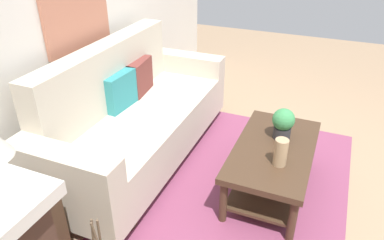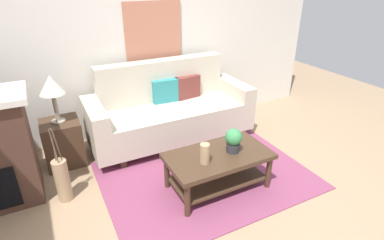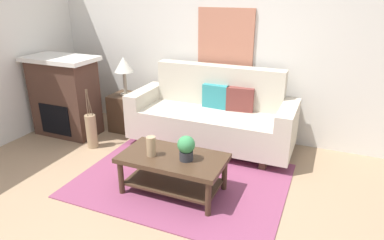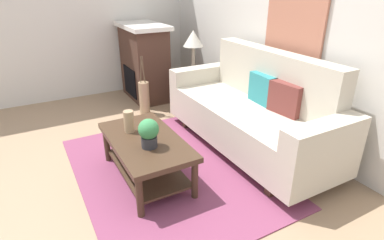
# 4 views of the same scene
# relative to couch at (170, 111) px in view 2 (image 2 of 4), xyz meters

# --- Properties ---
(ground_plane) EXTENTS (9.39, 9.39, 0.00)m
(ground_plane) POSITION_rel_couch_xyz_m (0.01, -1.51, -0.43)
(ground_plane) COLOR #9E7F60
(wall_back) EXTENTS (5.39, 0.10, 2.70)m
(wall_back) POSITION_rel_couch_xyz_m (0.01, 0.54, 0.92)
(wall_back) COLOR silver
(wall_back) RESTS_ON ground_plane
(area_rug) EXTENTS (2.31, 1.73, 0.01)m
(area_rug) POSITION_rel_couch_xyz_m (0.01, -1.01, -0.42)
(area_rug) COLOR #843D5B
(area_rug) RESTS_ON ground_plane
(couch) EXTENTS (2.20, 0.84, 1.08)m
(couch) POSITION_rel_couch_xyz_m (0.00, 0.00, 0.00)
(couch) COLOR beige
(couch) RESTS_ON ground_plane
(throw_pillow_teal) EXTENTS (0.37, 0.14, 0.32)m
(throw_pillow_teal) POSITION_rel_couch_xyz_m (0.00, 0.13, 0.25)
(throw_pillow_teal) COLOR teal
(throw_pillow_teal) RESTS_ON couch
(throw_pillow_maroon) EXTENTS (0.37, 0.16, 0.32)m
(throw_pillow_maroon) POSITION_rel_couch_xyz_m (0.34, 0.13, 0.25)
(throw_pillow_maroon) COLOR brown
(throw_pillow_maroon) RESTS_ON couch
(coffee_table) EXTENTS (1.10, 0.60, 0.43)m
(coffee_table) POSITION_rel_couch_xyz_m (0.02, -1.25, -0.12)
(coffee_table) COLOR #422D1E
(coffee_table) RESTS_ON ground_plane
(tabletop_vase) EXTENTS (0.10, 0.10, 0.21)m
(tabletop_vase) POSITION_rel_couch_xyz_m (-0.19, -1.33, 0.11)
(tabletop_vase) COLOR tan
(tabletop_vase) RESTS_ON coffee_table
(potted_plant_tabletop) EXTENTS (0.18, 0.18, 0.26)m
(potted_plant_tabletop) POSITION_rel_couch_xyz_m (0.18, -1.28, 0.14)
(potted_plant_tabletop) COLOR #2D2D33
(potted_plant_tabletop) RESTS_ON coffee_table
(side_table) EXTENTS (0.44, 0.44, 0.56)m
(side_table) POSITION_rel_couch_xyz_m (-1.40, 0.04, -0.15)
(side_table) COLOR #422D1E
(side_table) RESTS_ON ground_plane
(table_lamp) EXTENTS (0.28, 0.28, 0.57)m
(table_lamp) POSITION_rel_couch_xyz_m (-1.40, 0.04, 0.56)
(table_lamp) COLOR gray
(table_lamp) RESTS_ON side_table
(floor_vase) EXTENTS (0.15, 0.15, 0.47)m
(floor_vase) POSITION_rel_couch_xyz_m (-1.49, -0.70, -0.20)
(floor_vase) COLOR tan
(floor_vase) RESTS_ON ground_plane
(floor_vase_branch_a) EXTENTS (0.04, 0.05, 0.36)m
(floor_vase_branch_a) POSITION_rel_couch_xyz_m (-1.47, -0.70, 0.22)
(floor_vase_branch_a) COLOR brown
(floor_vase_branch_a) RESTS_ON floor_vase
(floor_vase_branch_b) EXTENTS (0.03, 0.03, 0.36)m
(floor_vase_branch_b) POSITION_rel_couch_xyz_m (-1.50, -0.68, 0.22)
(floor_vase_branch_b) COLOR brown
(floor_vase_branch_b) RESTS_ON floor_vase
(floor_vase_branch_c) EXTENTS (0.03, 0.05, 0.36)m
(floor_vase_branch_c) POSITION_rel_couch_xyz_m (-1.50, -0.72, 0.22)
(floor_vase_branch_c) COLOR brown
(floor_vase_branch_c) RESTS_ON floor_vase
(framed_painting) EXTENTS (0.80, 0.03, 0.78)m
(framed_painting) POSITION_rel_couch_xyz_m (0.00, 0.47, 0.99)
(framed_painting) COLOR #B77056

